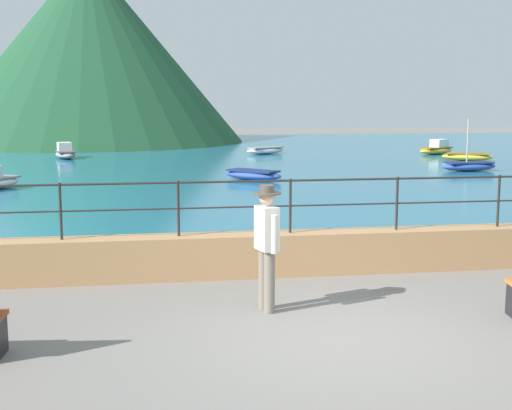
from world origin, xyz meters
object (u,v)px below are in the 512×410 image
Objects in this scene: person_walking at (267,241)px; boat_4 at (253,175)px; boat_0 at (265,150)px; boat_7 at (437,149)px; boat_1 at (469,166)px; boat_2 at (467,156)px; boat_5 at (65,153)px.

person_walking is 0.76× the size of boat_4.
boat_0 is 8.94m from boat_7.
boat_1 is (11.08, 16.80, -0.71)m from person_walking.
boat_2 is (13.13, 21.20, -0.72)m from person_walking.
boat_2 is at bearing 58.23° from person_walking.
person_walking is at bearing -117.91° from boat_7.
boat_7 is (13.34, 25.19, -0.65)m from person_walking.
boat_7 is at bearing 62.09° from person_walking.
boat_7 is (18.86, -0.30, 0.00)m from boat_5.
person_walking reaches higher than boat_7.
person_walking is at bearing -99.62° from boat_0.
boat_0 and boat_2 have the same top height.
boat_5 reaches higher than boat_2.
boat_5 reaches higher than boat_0.
boat_4 is (-8.98, -1.79, -0.01)m from boat_1.
person_walking is 0.71× the size of boat_2.
boat_4 is at bearing -137.86° from boat_7.
person_walking is 26.96m from boat_0.
person_walking is at bearing -121.77° from boat_2.
boat_1 is 0.95× the size of boat_2.
boat_0 is 1.07× the size of boat_4.
person_walking is 28.51m from boat_7.
boat_7 is at bearing -0.91° from boat_5.
person_walking is 24.95m from boat_2.
boat_1 reaches higher than boat_5.
person_walking is at bearing -123.40° from boat_1.
boat_1 is at bearing 56.60° from person_walking.
boat_7 is (8.84, -1.39, 0.07)m from boat_0.
boat_4 is at bearing 82.05° from person_walking.
person_walking is 20.14m from boat_1.
person_walking is 0.72× the size of boat_5.
boat_5 is (-5.52, 25.48, -0.65)m from person_walking.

